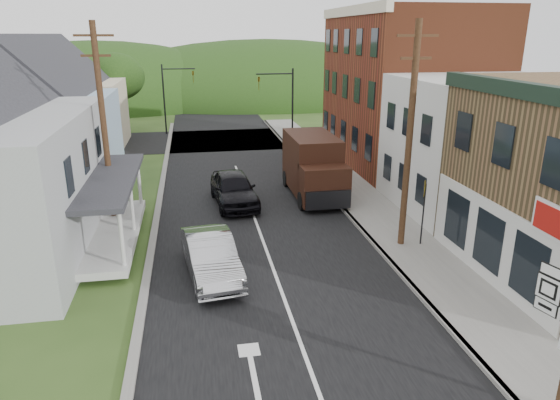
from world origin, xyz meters
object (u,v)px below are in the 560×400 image
delivery_van (314,167)px  warning_sign (424,203)px  silver_sedan (211,256)px  dark_sedan (234,189)px

delivery_van → warning_sign: (2.76, -7.45, 0.27)m
silver_sedan → delivery_van: size_ratio=0.80×
dark_sedan → delivery_van: delivery_van is taller
dark_sedan → warning_sign: warning_sign is taller
dark_sedan → silver_sedan: bearing=-106.1°
delivery_van → warning_sign: bearing=-69.9°
dark_sedan → delivery_van: bearing=3.0°
silver_sedan → dark_sedan: (1.53, 7.94, 0.08)m
silver_sedan → warning_sign: (8.67, 1.11, 1.16)m
silver_sedan → delivery_van: delivery_van is taller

